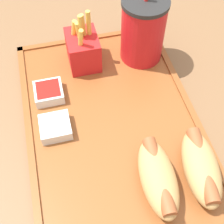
{
  "coord_description": "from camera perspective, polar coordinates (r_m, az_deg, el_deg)",
  "views": [
    {
      "loc": [
        0.33,
        -0.06,
        1.2
      ],
      "look_at": [
        0.02,
        0.02,
        0.75
      ],
      "focal_mm": 50.0,
      "sensor_mm": 36.0,
      "label": 1
    }
  ],
  "objects": [
    {
      "name": "ground_plane",
      "position": [
        1.24,
        -0.96,
        -19.72
      ],
      "size": [
        8.0,
        8.0,
        0.0
      ],
      "primitive_type": "plane",
      "color": "#4C4742"
    },
    {
      "name": "dining_table",
      "position": [
        0.91,
        -1.27,
        -13.66
      ],
      "size": [
        1.37,
        1.19,
        0.71
      ],
      "color": "brown",
      "rests_on": "ground_plane"
    },
    {
      "name": "food_tray",
      "position": [
        0.58,
        0.0,
        -1.98
      ],
      "size": [
        0.48,
        0.32,
        0.01
      ],
      "color": "brown",
      "rests_on": "dining_table"
    },
    {
      "name": "soda_cup",
      "position": [
        0.65,
        5.68,
        14.71
      ],
      "size": [
        0.09,
        0.09,
        0.17
      ],
      "color": "red",
      "rests_on": "food_tray"
    },
    {
      "name": "hot_dog_far",
      "position": [
        0.52,
        16.0,
        -9.66
      ],
      "size": [
        0.14,
        0.08,
        0.05
      ],
      "color": "tan",
      "rests_on": "food_tray"
    },
    {
      "name": "hot_dog_near",
      "position": [
        0.5,
        8.42,
        -11.72
      ],
      "size": [
        0.14,
        0.06,
        0.05
      ],
      "color": "tan",
      "rests_on": "food_tray"
    },
    {
      "name": "fries_carton",
      "position": [
        0.65,
        -5.34,
        11.45
      ],
      "size": [
        0.08,
        0.06,
        0.12
      ],
      "color": "red",
      "rests_on": "food_tray"
    },
    {
      "name": "sauce_cup_mayo",
      "position": [
        0.57,
        -10.32,
        -2.69
      ],
      "size": [
        0.05,
        0.05,
        0.02
      ],
      "color": "silver",
      "rests_on": "food_tray"
    },
    {
      "name": "sauce_cup_ketchup",
      "position": [
        0.62,
        -11.48,
        3.56
      ],
      "size": [
        0.05,
        0.05,
        0.02
      ],
      "color": "silver",
      "rests_on": "food_tray"
    }
  ]
}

